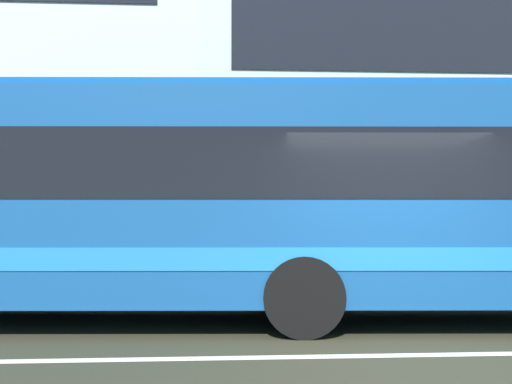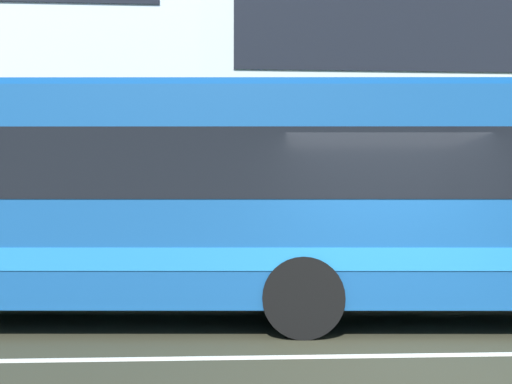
# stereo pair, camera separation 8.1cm
# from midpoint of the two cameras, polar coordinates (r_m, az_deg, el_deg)

# --- Properties ---
(ground_plane) EXTENTS (160.00, 160.00, 0.00)m
(ground_plane) POSITION_cam_midpoint_polar(r_m,az_deg,el_deg) (7.11, 13.74, -14.34)
(ground_plane) COLOR #323122
(lane_centre_line) EXTENTS (60.00, 0.16, 0.01)m
(lane_centre_line) POSITION_cam_midpoint_polar(r_m,az_deg,el_deg) (7.11, 13.74, -14.31)
(lane_centre_line) COLOR silver
(lane_centre_line) RESTS_ON ground_plane
(hedge_row_far) EXTENTS (16.35, 1.10, 0.98)m
(hedge_row_far) POSITION_cam_midpoint_polar(r_m,az_deg,el_deg) (12.32, 5.41, -6.49)
(hedge_row_far) COLOR #366D31
(hedge_row_far) RESTS_ON ground_plane
(apartment_block_right) EXTENTS (20.21, 10.53, 10.26)m
(apartment_block_right) POSITION_cam_midpoint_polar(r_m,az_deg,el_deg) (22.70, 21.66, 7.74)
(apartment_block_right) COLOR silver
(apartment_block_right) RESTS_ON ground_plane
(transit_bus) EXTENTS (12.06, 3.16, 3.21)m
(transit_bus) POSITION_cam_midpoint_polar(r_m,az_deg,el_deg) (8.73, -1.35, -0.22)
(transit_bus) COLOR #164C8C
(transit_bus) RESTS_ON ground_plane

